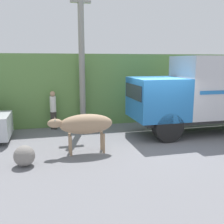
% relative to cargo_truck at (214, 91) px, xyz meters
% --- Properties ---
extents(ground_plane, '(60.00, 60.00, 0.00)m').
position_rel_cargo_truck_xyz_m(ground_plane, '(-2.89, -1.00, -1.83)').
color(ground_plane, slate).
extents(hillside_embankment, '(32.00, 5.64, 3.44)m').
position_rel_cargo_truck_xyz_m(hillside_embankment, '(-2.89, 5.32, -0.11)').
color(hillside_embankment, '#608C47').
rests_on(hillside_embankment, ground_plane).
extents(building_backdrop, '(5.06, 2.70, 2.69)m').
position_rel_cargo_truck_xyz_m(building_backdrop, '(-8.49, 4.02, -0.47)').
color(building_backdrop, '#C6B793').
rests_on(building_backdrop, ground_plane).
extents(cargo_truck, '(6.87, 2.26, 3.31)m').
position_rel_cargo_truck_xyz_m(cargo_truck, '(0.00, 0.00, 0.00)').
color(cargo_truck, '#2D2D2D').
rests_on(cargo_truck, ground_plane).
extents(brown_cow, '(2.18, 0.68, 1.35)m').
position_rel_cargo_truck_xyz_m(brown_cow, '(-5.85, -1.35, -0.82)').
color(brown_cow, '#9E7F60').
rests_on(brown_cow, ground_plane).
extents(pedestrian_on_hill, '(0.37, 0.37, 1.77)m').
position_rel_cargo_truck_xyz_m(pedestrian_on_hill, '(-6.79, 2.15, -0.82)').
color(pedestrian_on_hill, '#38332D').
rests_on(pedestrian_on_hill, ground_plane).
extents(utility_pole, '(0.90, 0.27, 6.41)m').
position_rel_cargo_truck_xyz_m(utility_pole, '(-5.44, 2.14, 1.48)').
color(utility_pole, gray).
rests_on(utility_pole, ground_plane).
extents(roadside_rock, '(0.63, 0.63, 0.63)m').
position_rel_cargo_truck_xyz_m(roadside_rock, '(-7.79, -2.05, -1.51)').
color(roadside_rock, gray).
rests_on(roadside_rock, ground_plane).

